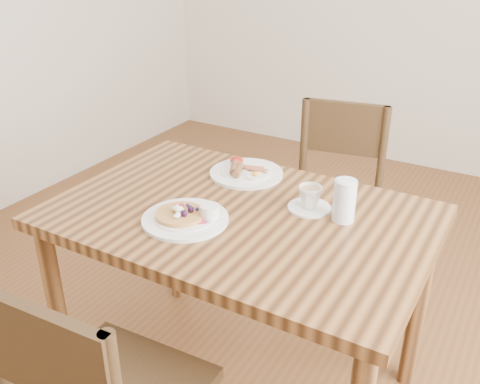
{
  "coord_description": "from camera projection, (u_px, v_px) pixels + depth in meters",
  "views": [
    {
      "loc": [
        0.76,
        -1.31,
        1.56
      ],
      "look_at": [
        0.0,
        0.0,
        0.82
      ],
      "focal_mm": 40.0,
      "sensor_mm": 36.0,
      "label": 1
    }
  ],
  "objects": [
    {
      "name": "dining_table",
      "position": [
        240.0,
        238.0,
        1.76
      ],
      "size": [
        1.2,
        0.8,
        0.75
      ],
      "color": "brown",
      "rests_on": "ground"
    },
    {
      "name": "chair_far",
      "position": [
        334.0,
        193.0,
        2.41
      ],
      "size": [
        0.49,
        0.49,
        0.88
      ],
      "rotation": [
        0.0,
        0.0,
        3.32
      ],
      "color": "#3D2716",
      "rests_on": "ground"
    },
    {
      "name": "teacup_saucer",
      "position": [
        310.0,
        199.0,
        1.72
      ],
      "size": [
        0.14,
        0.14,
        0.08
      ],
      "color": "white",
      "rests_on": "dining_table"
    },
    {
      "name": "water_glass",
      "position": [
        344.0,
        201.0,
        1.64
      ],
      "size": [
        0.07,
        0.07,
        0.13
      ],
      "primitive_type": "cylinder",
      "color": "silver",
      "rests_on": "dining_table"
    },
    {
      "name": "pancake_plate",
      "position": [
        187.0,
        217.0,
        1.65
      ],
      "size": [
        0.27,
        0.27,
        0.06
      ],
      "color": "white",
      "rests_on": "dining_table"
    },
    {
      "name": "breakfast_plate",
      "position": [
        245.0,
        172.0,
        1.97
      ],
      "size": [
        0.27,
        0.27,
        0.04
      ],
      "color": "white",
      "rests_on": "dining_table"
    },
    {
      "name": "ground",
      "position": [
        240.0,
        384.0,
        2.05
      ],
      "size": [
        5.0,
        5.0,
        0.0
      ],
      "primitive_type": "plane",
      "color": "brown",
      "rests_on": "ground"
    }
  ]
}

